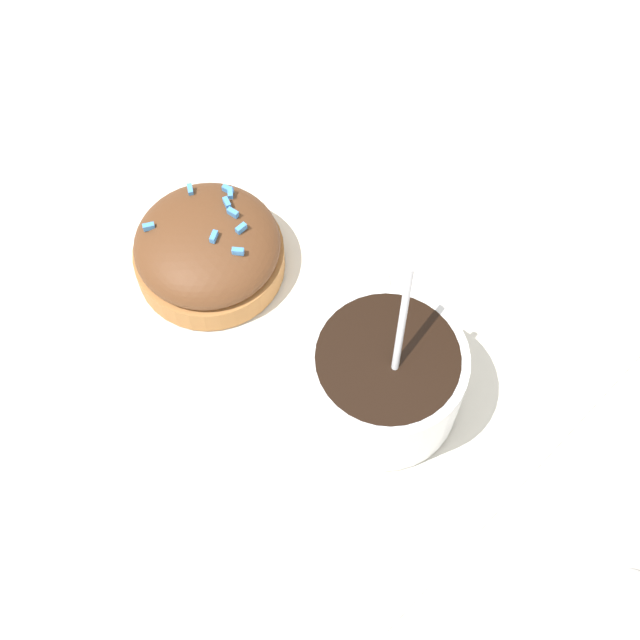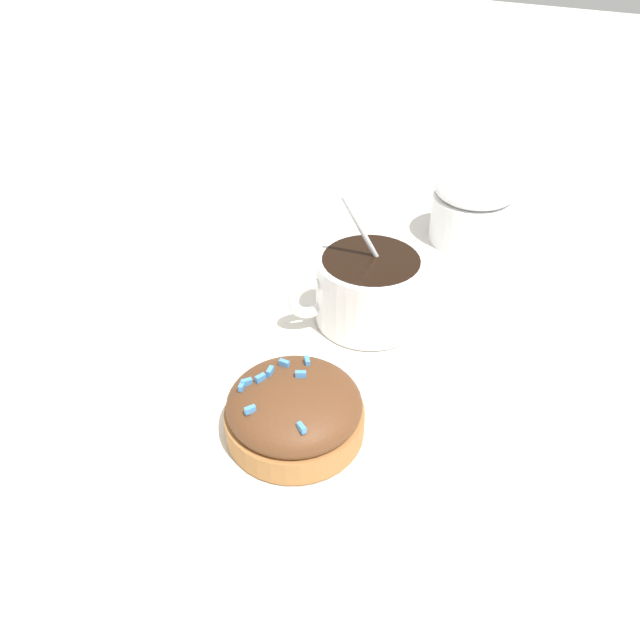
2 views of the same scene
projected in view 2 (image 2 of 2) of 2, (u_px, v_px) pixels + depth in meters
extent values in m
plane|color=silver|center=(330.00, 369.00, 0.48)|extent=(3.00, 3.00, 0.00)
cube|color=white|center=(330.00, 367.00, 0.48)|extent=(0.32, 0.31, 0.00)
cylinder|color=white|center=(367.00, 289.00, 0.51)|extent=(0.09, 0.09, 0.06)
cylinder|color=black|center=(368.00, 264.00, 0.50)|extent=(0.08, 0.08, 0.01)
torus|color=white|center=(310.00, 299.00, 0.50)|extent=(0.03, 0.03, 0.04)
ellipsoid|color=silver|center=(336.00, 311.00, 0.52)|extent=(0.03, 0.03, 0.01)
cylinder|color=silver|center=(379.00, 254.00, 0.49)|extent=(0.03, 0.05, 0.10)
cylinder|color=#B2753D|center=(295.00, 420.00, 0.42)|extent=(0.09, 0.09, 0.02)
ellipsoid|color=brown|center=(294.00, 404.00, 0.41)|extent=(0.09, 0.09, 0.03)
cube|color=#4C99EA|center=(284.00, 363.00, 0.42)|extent=(0.00, 0.01, 0.00)
cube|color=#4C99EA|center=(247.00, 382.00, 0.41)|extent=(0.01, 0.01, 0.00)
cube|color=#4C99EA|center=(307.00, 361.00, 0.42)|extent=(0.01, 0.01, 0.00)
cube|color=#4C99EA|center=(301.00, 374.00, 0.41)|extent=(0.01, 0.01, 0.00)
cube|color=#4C99EA|center=(260.00, 378.00, 0.41)|extent=(0.01, 0.01, 0.00)
cube|color=#4C99EA|center=(250.00, 410.00, 0.39)|extent=(0.01, 0.01, 0.00)
cube|color=#4C99EA|center=(270.00, 371.00, 0.41)|extent=(0.01, 0.00, 0.00)
cube|color=#4C99EA|center=(301.00, 428.00, 0.38)|extent=(0.01, 0.01, 0.00)
cube|color=#4C99EA|center=(242.00, 386.00, 0.41)|extent=(0.01, 0.00, 0.00)
cylinder|color=white|center=(471.00, 218.00, 0.63)|extent=(0.08, 0.08, 0.05)
ellipsoid|color=white|center=(475.00, 189.00, 0.61)|extent=(0.08, 0.08, 0.03)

